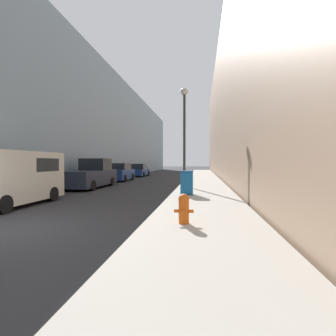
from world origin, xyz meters
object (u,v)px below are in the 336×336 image
Objects in this scene: white_van at (12,176)px; pickup_truck at (91,175)px; trash_bin at (187,182)px; parked_sedan_far at (139,171)px; parked_sedan_near at (120,173)px; lamppost at (184,125)px; fire_hydrant at (184,208)px.

white_van is 0.86× the size of pickup_truck.
parked_sedan_far is at bearing 110.62° from trash_bin.
trash_bin is at bearing -69.38° from parked_sedan_far.
parked_sedan_far is at bearing 90.83° from parked_sedan_near.
trash_bin is 0.18× the size of lamppost.
pickup_truck is 6.37m from parked_sedan_near.
parked_sedan_far is (-6.89, 18.30, -0.04)m from trash_bin.
pickup_truck is (-6.35, -0.32, -3.36)m from lamppost.
white_van reaches higher than parked_sedan_far.
parked_sedan_far is at bearing 106.32° from fire_hydrant.
white_van is 13.86m from parked_sedan_near.
pickup_truck is 1.14× the size of parked_sedan_far.
parked_sedan_near is at bearing 136.46° from lamppost.
pickup_truck is (0.00, 7.48, -0.36)m from white_van.
fire_hydrant is at bearing -21.14° from white_van.
parked_sedan_far is at bearing 90.52° from pickup_truck.
lamppost is at bearing 50.89° from white_van.
lamppost is 1.55× the size of parked_sedan_near.
parked_sedan_near is at bearing 122.99° from trash_bin.
fire_hydrant is 7.56m from white_van.
parked_sedan_far is (-7.16, 24.44, 0.15)m from fire_hydrant.
parked_sedan_far is (-0.13, 21.72, -0.49)m from white_van.
pickup_truck is at bearing 124.56° from fire_hydrant.
parked_sedan_far reaches higher than trash_bin.
fire_hydrant is 11.16m from lamppost.
lamppost is at bearing -65.04° from parked_sedan_far.
lamppost reaches higher than pickup_truck.
parked_sedan_far is at bearing 90.34° from white_van.
trash_bin is 0.25× the size of white_van.
parked_sedan_near is at bearing -89.17° from parked_sedan_far.
white_van reaches higher than parked_sedan_near.
parked_sedan_near is (-7.04, 16.57, 0.21)m from fire_hydrant.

